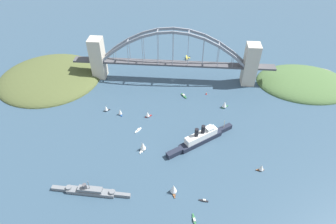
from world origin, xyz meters
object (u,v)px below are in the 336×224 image
object	(u,v)px
small_boat_4	(106,108)
small_boat_5	(194,220)
harbor_arch_bridge	(173,61)
seaplane_taxiing_near_bridge	(187,58)
channel_marker_buoy	(206,94)
small_boat_1	(225,104)
small_boat_8	(174,188)
small_boat_10	(262,168)
small_boat_2	(143,146)
naval_cruiser	(90,191)
small_boat_0	(120,112)
small_boat_9	(184,96)
ocean_liner	(201,138)
small_boat_7	(138,130)
small_boat_3	(148,114)
small_boat_6	(204,200)

from	to	relation	value
small_boat_4	small_boat_5	xyz separation A→B (m)	(-105.84, 131.58, -3.29)
harbor_arch_bridge	seaplane_taxiing_near_bridge	xyz separation A→B (m)	(-18.52, -56.29, -27.13)
channel_marker_buoy	seaplane_taxiing_near_bridge	bearing A→B (deg)	-72.94
harbor_arch_bridge	small_boat_1	world-z (taller)	harbor_arch_bridge
small_boat_8	small_boat_10	bearing A→B (deg)	-159.20
small_boat_5	seaplane_taxiing_near_bridge	bearing A→B (deg)	-87.12
small_boat_2	small_boat_10	size ratio (longest dim) A/B	1.46
naval_cruiser	small_boat_4	bearing A→B (deg)	-83.15
small_boat_4	small_boat_5	distance (m)	168.89
small_boat_0	small_boat_5	xyz separation A→B (m)	(-87.77, 126.11, -3.46)
small_boat_4	small_boat_9	distance (m)	97.91
ocean_liner	small_boat_1	bearing A→B (deg)	-115.66
small_boat_2	small_boat_7	xyz separation A→B (m)	(9.56, -27.68, -4.76)
ocean_liner	small_boat_9	xyz separation A→B (m)	(20.39, -78.95, -5.29)
naval_cruiser	seaplane_taxiing_near_bridge	bearing A→B (deg)	-108.05
small_boat_0	small_boat_2	xyz separation A→B (m)	(-34.73, 52.67, 1.24)
harbor_arch_bridge	small_boat_3	xyz separation A→B (m)	(23.55, 80.37, -25.28)
small_boat_3	small_boat_4	distance (m)	51.07
small_boat_8	channel_marker_buoy	xyz separation A→B (m)	(-32.22, -149.01, -4.36)
seaplane_taxiing_near_bridge	small_boat_7	size ratio (longest dim) A/B	1.33
seaplane_taxiing_near_bridge	small_boat_5	world-z (taller)	seaplane_taxiing_near_bridge
channel_marker_buoy	small_boat_4	bearing A→B (deg)	19.71
small_boat_7	small_boat_9	distance (m)	81.95
ocean_liner	small_boat_0	distance (m)	100.44
naval_cruiser	small_boat_3	xyz separation A→B (m)	(-37.05, -106.17, 0.95)
small_boat_0	small_boat_4	bearing A→B (deg)	-16.82
seaplane_taxiing_near_bridge	small_boat_3	size ratio (longest dim) A/B	1.47
small_boat_4	small_boat_8	xyz separation A→B (m)	(-87.20, 106.24, 1.46)
ocean_liner	naval_cruiser	distance (m)	120.39
small_boat_6	ocean_liner	bearing A→B (deg)	-87.84
ocean_liner	small_boat_7	size ratio (longest dim) A/B	7.70
small_boat_2	small_boat_9	distance (m)	101.84
small_boat_0	small_boat_1	xyz separation A→B (m)	(-122.24, -23.05, 0.71)
ocean_liner	small_boat_10	distance (m)	66.10
ocean_liner	small_boat_10	size ratio (longest dim) A/B	8.69
harbor_arch_bridge	small_boat_8	size ratio (longest dim) A/B	22.60
small_boat_5	channel_marker_buoy	bearing A→B (deg)	-94.45
harbor_arch_bridge	small_boat_4	size ratio (longest dim) A/B	30.95
small_boat_3	small_boat_2	bearing A→B (deg)	92.43
harbor_arch_bridge	small_boat_7	distance (m)	112.20
seaplane_taxiing_near_bridge	small_boat_6	xyz separation A→B (m)	(-21.28, 243.04, -1.25)
naval_cruiser	small_boat_3	size ratio (longest dim) A/B	8.77
ocean_liner	small_boat_0	bearing A→B (deg)	-21.80
ocean_liner	small_boat_4	bearing A→B (deg)	-21.01
small_boat_5	small_boat_3	bearing A→B (deg)	-66.13
small_boat_1	small_boat_0	bearing A→B (deg)	10.68
ocean_liner	small_boat_6	distance (m)	70.67
small_boat_0	small_boat_3	xyz separation A→B (m)	(-32.55, 1.33, -0.32)
harbor_arch_bridge	seaplane_taxiing_near_bridge	world-z (taller)	harbor_arch_bridge
small_boat_2	small_boat_6	xyz separation A→B (m)	(-61.17, 55.04, -4.66)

